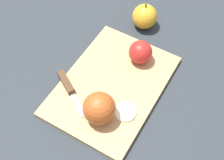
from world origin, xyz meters
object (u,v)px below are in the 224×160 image
(apple_half_left, at_px, (141,52))
(apple_half_right, at_px, (99,108))
(knife, at_px, (67,84))
(apple_whole, at_px, (145,16))

(apple_half_left, bearing_deg, apple_half_right, -81.05)
(knife, bearing_deg, apple_half_left, 85.69)
(apple_half_left, bearing_deg, knife, -115.29)
(apple_half_right, relative_size, apple_whole, 0.93)
(apple_whole, bearing_deg, apple_half_left, 27.12)
(apple_half_right, distance_m, apple_whole, 0.37)
(apple_half_right, bearing_deg, apple_whole, -60.40)
(apple_half_left, height_order, apple_whole, apple_whole)
(apple_half_right, bearing_deg, apple_half_left, -70.01)
(apple_half_left, xyz_separation_m, apple_whole, (-0.14, -0.07, -0.01))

